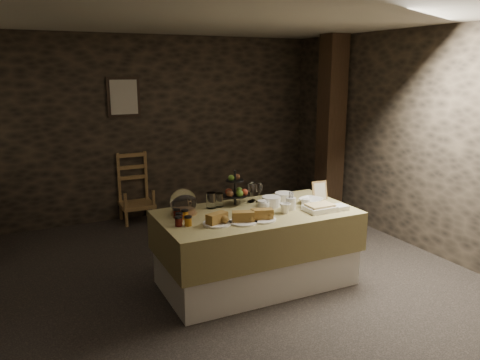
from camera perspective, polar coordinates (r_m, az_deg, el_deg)
name	(u,v)px	position (r m, az deg, el deg)	size (l,w,h in m)	color
ground_plane	(201,284)	(4.88, -4.75, -12.49)	(5.50, 5.00, 0.01)	black
room_shell	(198,131)	(4.43, -5.14, 6.01)	(5.52, 5.02, 2.60)	black
buffet_table	(256,242)	(4.71, 2.00, -7.62)	(1.92, 1.02, 0.76)	silver
chair	(135,191)	(6.83, -12.67, -1.32)	(0.46, 0.44, 0.76)	brown
timber_column	(331,128)	(6.88, 11.02, 6.24)	(0.30, 0.30, 2.60)	black
framed_picture	(124,97)	(6.73, -14.01, 9.79)	(0.45, 0.04, 0.55)	black
plate_stack_a	(271,201)	(4.78, 3.82, -2.62)	(0.19, 0.19, 0.10)	white
plate_stack_b	(284,197)	(4.99, 5.42, -2.04)	(0.20, 0.20, 0.09)	white
cutlery_holder	(291,204)	(4.68, 6.22, -2.88)	(0.10, 0.10, 0.12)	white
cup_a	(264,206)	(4.64, 2.93, -3.20)	(0.11, 0.11, 0.09)	white
cup_b	(285,208)	(4.56, 5.52, -3.44)	(0.11, 0.11, 0.10)	white
mug_c	(262,205)	(4.65, 2.70, -3.08)	(0.09, 0.09, 0.10)	white
mug_d	(306,203)	(4.77, 8.01, -2.81)	(0.08, 0.08, 0.09)	white
bowl	(311,201)	(4.92, 8.65, -2.54)	(0.23, 0.23, 0.06)	white
cake_dome	(183,203)	(4.54, -6.91, -2.85)	(0.26, 0.26, 0.26)	brown
fruit_stand	(236,191)	(4.80, -0.52, -1.40)	(0.26, 0.26, 0.36)	black
bread_platter_left	(217,220)	(4.23, -2.83, -4.90)	(0.26, 0.26, 0.11)	white
bread_platter_center	(243,218)	(4.27, 0.40, -4.71)	(0.26, 0.26, 0.11)	white
bread_platter_right	(262,216)	(4.34, 2.72, -4.40)	(0.26, 0.26, 0.11)	white
jam_jars	(181,218)	(4.32, -7.15, -4.63)	(0.18, 0.32, 0.07)	#4F120D
tart_dish	(320,208)	(4.68, 9.72, -3.35)	(0.30, 0.22, 0.07)	white
square_dish	(340,207)	(4.77, 12.05, -3.27)	(0.14, 0.14, 0.04)	white
menu_frame	(320,191)	(5.07, 9.69, -1.36)	(0.17, 0.02, 0.22)	brown
storage_jar_a	(211,200)	(4.70, -3.54, -2.50)	(0.10, 0.10, 0.16)	white
storage_jar_b	(219,200)	(4.75, -2.57, -2.45)	(0.09, 0.09, 0.14)	white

